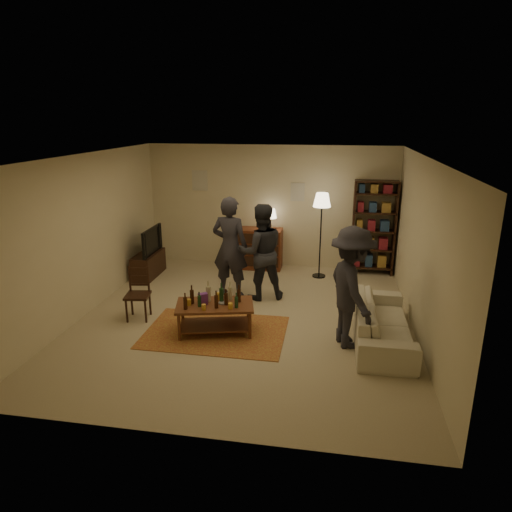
% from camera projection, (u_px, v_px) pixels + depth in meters
% --- Properties ---
extents(floor, '(6.00, 6.00, 0.00)m').
position_uv_depth(floor, '(245.00, 319.00, 7.72)').
color(floor, '#C6B793').
rests_on(floor, ground).
extents(room_shell, '(6.00, 6.00, 6.00)m').
position_uv_depth(room_shell, '(241.00, 185.00, 10.09)').
color(room_shell, beige).
rests_on(room_shell, ground).
extents(rug, '(2.20, 1.50, 0.01)m').
position_uv_depth(rug, '(216.00, 332.00, 7.24)').
color(rug, maroon).
rests_on(rug, ground).
extents(coffee_table, '(1.31, 0.90, 0.83)m').
position_uv_depth(coffee_table, '(214.00, 308.00, 7.12)').
color(coffee_table, brown).
rests_on(coffee_table, ground).
extents(dining_chair, '(0.44, 0.44, 0.90)m').
position_uv_depth(dining_chair, '(138.00, 291.00, 7.66)').
color(dining_chair, '#331D11').
rests_on(dining_chair, ground).
extents(tv_stand, '(0.40, 1.00, 1.06)m').
position_uv_depth(tv_stand, '(148.00, 258.00, 9.70)').
color(tv_stand, '#331D11').
rests_on(tv_stand, ground).
extents(dresser, '(1.00, 0.50, 1.36)m').
position_uv_depth(dresser, '(260.00, 248.00, 10.17)').
color(dresser, brown).
rests_on(dresser, ground).
extents(bookshelf, '(0.90, 0.34, 2.02)m').
position_uv_depth(bookshelf, '(373.00, 227.00, 9.67)').
color(bookshelf, '#331D11').
rests_on(bookshelf, ground).
extents(floor_lamp, '(0.36, 0.36, 1.79)m').
position_uv_depth(floor_lamp, '(322.00, 206.00, 9.30)').
color(floor_lamp, black).
rests_on(floor_lamp, ground).
extents(sofa, '(0.81, 2.08, 0.61)m').
position_uv_depth(sofa, '(382.00, 322.00, 6.90)').
color(sofa, beige).
rests_on(sofa, ground).
extents(person_left, '(0.76, 0.57, 1.91)m').
position_uv_depth(person_left, '(230.00, 247.00, 8.48)').
color(person_left, '#28272F').
rests_on(person_left, ground).
extents(person_right, '(1.05, 0.94, 1.79)m').
position_uv_depth(person_right, '(261.00, 252.00, 8.37)').
color(person_right, '#25262C').
rests_on(person_right, ground).
extents(person_by_sofa, '(1.03, 1.33, 1.81)m').
position_uv_depth(person_by_sofa, '(351.00, 288.00, 6.60)').
color(person_by_sofa, '#28262E').
rests_on(person_by_sofa, ground).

